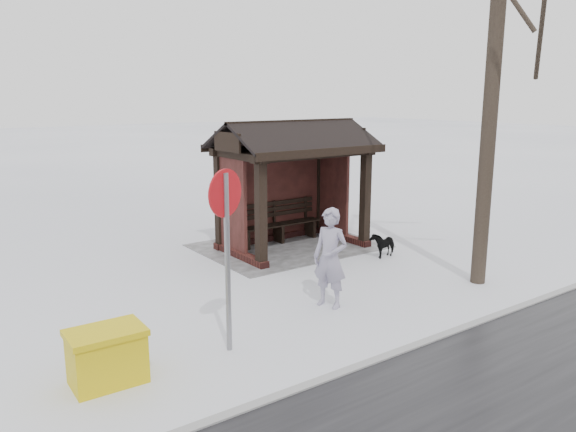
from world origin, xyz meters
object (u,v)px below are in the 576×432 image
Objects in this scene: dog at (383,244)px; road_sign at (226,224)px; grit_bin at (107,356)px; pedestrian at (330,258)px; bus_shelter at (289,159)px.

dog is 0.26× the size of road_sign.
dog is at bearing -162.14° from grit_bin.
road_sign is at bearing -99.17° from pedestrian.
road_sign is at bearing 45.56° from bus_shelter.
dog is (-2.99, -1.70, -0.59)m from pedestrian.
bus_shelter is 5.78m from road_sign.
dog is 0.71× the size of grit_bin.
bus_shelter is at bearing -157.77° from dog.
grit_bin is 0.36× the size of road_sign.
dog is at bearing 122.99° from bus_shelter.
grit_bin is at bearing 35.07° from bus_shelter.
bus_shelter is 3.72× the size of grit_bin.
pedestrian is at bearing -172.87° from grit_bin.
bus_shelter reaches higher than road_sign.
bus_shelter is at bearing -143.84° from grit_bin.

